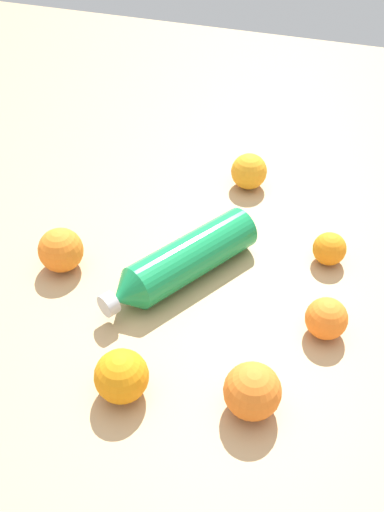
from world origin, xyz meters
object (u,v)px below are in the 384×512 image
orange_0 (61,250)px  orange_5 (326,319)px  orange_2 (122,376)px  orange_3 (252,391)px  orange_1 (249,171)px  orange_4 (329,249)px  water_bottle (182,262)px

orange_0 → orange_5: bearing=179.1°
orange_2 → orange_5: bearing=-140.9°
orange_0 → orange_2: bearing=134.6°
orange_5 → orange_0: bearing=-0.9°
orange_2 → orange_3: size_ratio=0.97×
orange_0 → orange_1: size_ratio=1.06×
orange_2 → orange_3: 0.18m
orange_0 → orange_4: (-0.45, -0.17, -0.01)m
water_bottle → orange_2: same height
water_bottle → orange_1: 0.32m
orange_0 → orange_4: size_ratio=1.33×
water_bottle → orange_1: water_bottle is taller
orange_3 → orange_5: (-0.08, -0.17, -0.01)m
water_bottle → orange_0: (0.21, 0.04, 0.00)m
orange_0 → orange_3: orange_3 is taller
orange_4 → orange_5: bearing=96.9°
water_bottle → orange_5: water_bottle is taller
orange_4 → orange_1: bearing=-43.5°
water_bottle → orange_1: size_ratio=3.95×
orange_2 → orange_4: (-0.23, -0.38, -0.01)m
orange_4 → orange_5: 0.18m
water_bottle → orange_5: (-0.26, 0.05, -0.01)m
orange_1 → orange_4: (-0.20, 0.19, -0.01)m
orange_1 → orange_4: size_ratio=1.25×
orange_1 → orange_4: bearing=136.5°
orange_0 → orange_3: (-0.39, 0.18, 0.00)m
water_bottle → orange_0: 0.22m
water_bottle → orange_5: bearing=109.5°
orange_1 → orange_5: 0.42m
orange_2 → orange_5: orange_2 is taller
water_bottle → orange_2: size_ratio=3.81×
orange_1 → orange_4: 0.27m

